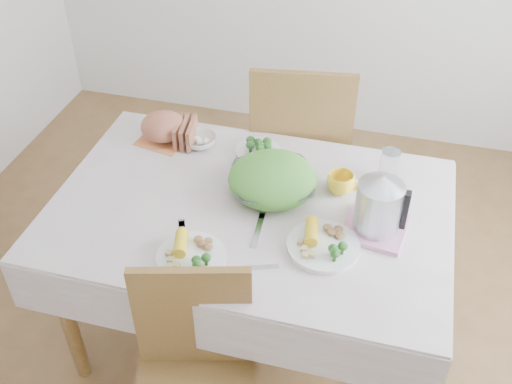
% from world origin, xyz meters
% --- Properties ---
extents(floor, '(3.60, 3.60, 0.00)m').
position_xyz_m(floor, '(0.00, 0.00, 0.00)').
color(floor, brown).
rests_on(floor, ground).
extents(dining_table, '(1.40, 0.90, 0.75)m').
position_xyz_m(dining_table, '(0.00, 0.00, 0.38)').
color(dining_table, brown).
rests_on(dining_table, floor).
extents(tablecloth, '(1.50, 1.00, 0.01)m').
position_xyz_m(tablecloth, '(0.00, 0.00, 0.76)').
color(tablecloth, beige).
rests_on(tablecloth, dining_table).
extents(chair_far, '(0.55, 0.55, 1.06)m').
position_xyz_m(chair_far, '(0.05, 0.75, 0.46)').
color(chair_far, brown).
rests_on(chair_far, floor).
extents(salad_bowl, '(0.42, 0.42, 0.08)m').
position_xyz_m(salad_bowl, '(0.06, 0.10, 0.80)').
color(salad_bowl, white).
rests_on(salad_bowl, tablecloth).
extents(dinner_plate_left, '(0.26, 0.26, 0.02)m').
position_xyz_m(dinner_plate_left, '(-0.12, -0.32, 0.77)').
color(dinner_plate_left, white).
rests_on(dinner_plate_left, tablecloth).
extents(dinner_plate_right, '(0.30, 0.30, 0.02)m').
position_xyz_m(dinner_plate_right, '(0.31, -0.15, 0.77)').
color(dinner_plate_right, white).
rests_on(dinner_plate_right, tablecloth).
extents(broccoli_plate, '(0.20, 0.20, 0.02)m').
position_xyz_m(broccoli_plate, '(-0.06, 0.34, 0.77)').
color(broccoli_plate, beige).
rests_on(broccoli_plate, tablecloth).
extents(napkin, '(0.24, 0.24, 0.00)m').
position_xyz_m(napkin, '(-0.48, 0.34, 0.76)').
color(napkin, '#E37F46').
rests_on(napkin, tablecloth).
extents(bread_loaf, '(0.24, 0.24, 0.12)m').
position_xyz_m(bread_loaf, '(-0.48, 0.34, 0.82)').
color(bread_loaf, '#945239').
rests_on(bread_loaf, napkin).
extents(fruit_bowl, '(0.19, 0.19, 0.05)m').
position_xyz_m(fruit_bowl, '(-0.31, 0.33, 0.78)').
color(fruit_bowl, white).
rests_on(fruit_bowl, tablecloth).
extents(yellow_mug, '(0.13, 0.13, 0.08)m').
position_xyz_m(yellow_mug, '(0.32, 0.17, 0.80)').
color(yellow_mug, yellow).
rests_on(yellow_mug, tablecloth).
extents(glass_tumbler, '(0.09, 0.09, 0.14)m').
position_xyz_m(glass_tumbler, '(0.49, 0.29, 0.83)').
color(glass_tumbler, white).
rests_on(glass_tumbler, tablecloth).
extents(pink_tray, '(0.24, 0.24, 0.02)m').
position_xyz_m(pink_tray, '(0.47, -0.01, 0.77)').
color(pink_tray, '#CA7BA1').
rests_on(pink_tray, tablecloth).
extents(electric_kettle, '(0.18, 0.18, 0.23)m').
position_xyz_m(electric_kettle, '(0.47, -0.01, 0.88)').
color(electric_kettle, '#B2B5BA').
rests_on(electric_kettle, pink_tray).
extents(fork_left, '(0.10, 0.19, 0.00)m').
position_xyz_m(fork_left, '(-0.18, -0.24, 0.76)').
color(fork_left, silver).
rests_on(fork_left, tablecloth).
extents(fork_right, '(0.04, 0.19, 0.00)m').
position_xyz_m(fork_right, '(0.07, -0.12, 0.76)').
color(fork_right, silver).
rests_on(fork_right, tablecloth).
extents(knife, '(0.17, 0.08, 0.00)m').
position_xyz_m(knife, '(0.10, -0.30, 0.76)').
color(knife, silver).
rests_on(knife, tablecloth).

